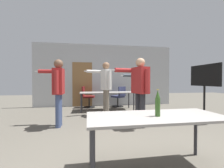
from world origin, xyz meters
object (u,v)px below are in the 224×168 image
Objects in this scene: tv_screen at (205,84)px; beer_bottle at (158,104)px; person_center_tall at (140,86)px; office_chair_mid_tucked at (87,98)px; person_right_polo at (140,85)px; person_far_watching at (106,83)px; person_left_plaid at (58,86)px; office_chair_near_pushed at (119,97)px.

tv_screen is 3.61m from beer_bottle.
person_center_tall is 2.62m from office_chair_mid_tucked.
person_right_polo is (-2.27, -0.44, -0.02)m from tv_screen.
person_right_polo is at bearing 163.26° from person_center_tall.
person_left_plaid is at bearing 111.81° from person_far_watching.
person_left_plaid is 2.79m from beer_bottle.
tv_screen is 3.41m from office_chair_near_pushed.
office_chair_near_pushed is at bearing 97.05° from office_chair_mid_tucked.
office_chair_mid_tucked is (-3.60, 2.61, -0.64)m from tv_screen.
beer_bottle is at bearing 152.06° from person_right_polo.
office_chair_mid_tucked is at bearing -14.77° from person_left_plaid.
office_chair_mid_tucked is at bearing 141.19° from office_chair_near_pushed.
beer_bottle is at bearing -132.20° from office_chair_near_pushed.
office_chair_mid_tucked is 5.07m from beer_bottle.
person_left_plaid is 2.67m from person_center_tall.
beer_bottle is at bearing 20.01° from office_chair_mid_tucked.
person_right_polo reaches higher than office_chair_mid_tucked.
office_chair_near_pushed is (0.81, 1.62, -0.67)m from person_far_watching.
person_right_polo is at bearing 33.64° from office_chair_mid_tucked.
person_center_tall is (-1.83, 0.77, -0.08)m from tv_screen.
beer_bottle is at bearing -143.71° from person_left_plaid.
beer_bottle reaches higher than office_chair_mid_tucked.
person_left_plaid reaches higher than office_chair_near_pushed.
person_left_plaid is 3.46m from office_chair_near_pushed.
person_center_tall is 0.91× the size of person_far_watching.
office_chair_mid_tucked is at bearing 47.41° from person_center_tall.
person_center_tall is 1.18m from person_far_watching.
tv_screen is at bearing -121.97° from person_far_watching.
beer_bottle is (-2.73, -2.36, -0.19)m from tv_screen.
person_center_tall is at bearing -114.47° from office_chair_near_pushed.
person_right_polo is 1.98m from beer_bottle.
person_right_polo is 3.38m from office_chair_mid_tucked.
person_far_watching is at bearing -107.05° from tv_screen.
tv_screen is at bearing -88.07° from person_left_plaid.
person_far_watching is at bearing 94.61° from beer_bottle.
beer_bottle is (1.62, -2.26, -0.16)m from person_left_plaid.
person_far_watching is (-0.72, 1.36, 0.04)m from person_right_polo.
person_right_polo is 1.88× the size of office_chair_mid_tucked.
tv_screen reaches higher than office_chair_mid_tucked.
person_far_watching is (1.36, 1.01, 0.06)m from person_left_plaid.
person_left_plaid is at bearing -88.74° from tv_screen.
beer_bottle reaches higher than office_chair_near_pushed.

